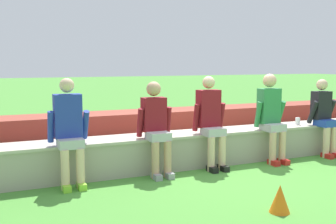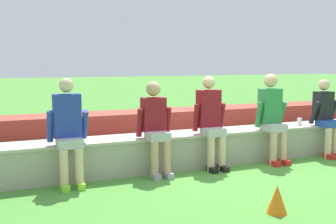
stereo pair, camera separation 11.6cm
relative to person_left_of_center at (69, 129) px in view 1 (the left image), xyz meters
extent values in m
plane|color=#4C9338|center=(2.40, 0.01, -0.76)|extent=(80.00, 80.00, 0.00)
cube|color=#A8A08E|center=(2.40, 0.29, -0.50)|extent=(9.63, 0.56, 0.53)
cube|color=#BCB39F|center=(2.40, 0.29, -0.25)|extent=(9.67, 0.60, 0.04)
cube|color=brown|center=(2.40, 1.08, -0.59)|extent=(13.03, 0.80, 0.35)
cube|color=#9C4536|center=(2.40, 1.88, -0.41)|extent=(13.03, 0.80, 0.71)
cylinder|color=beige|center=(-0.10, -0.19, -0.50)|extent=(0.11, 0.11, 0.53)
cylinder|color=beige|center=(0.10, -0.19, -0.50)|extent=(0.11, 0.11, 0.53)
cube|color=#8CD833|center=(-0.10, -0.23, -0.72)|extent=(0.10, 0.22, 0.08)
cube|color=#8CD833|center=(0.10, -0.23, -0.72)|extent=(0.10, 0.22, 0.08)
cube|color=#B2B2B7|center=(0.00, -0.06, -0.18)|extent=(0.32, 0.31, 0.12)
cube|color=#23389E|center=(0.00, 0.07, 0.16)|extent=(0.36, 0.20, 0.58)
sphere|color=beige|center=(0.00, 0.07, 0.57)|extent=(0.19, 0.19, 0.19)
cylinder|color=#23389E|center=(-0.23, 0.05, 0.03)|extent=(0.08, 0.16, 0.43)
cylinder|color=#23389E|center=(0.23, 0.05, 0.03)|extent=(0.08, 0.25, 0.42)
cylinder|color=tan|center=(1.16, -0.18, -0.50)|extent=(0.11, 0.11, 0.53)
cylinder|color=tan|center=(1.34, -0.18, -0.50)|extent=(0.11, 0.11, 0.53)
cube|color=#99999E|center=(1.16, -0.22, -0.72)|extent=(0.10, 0.22, 0.08)
cube|color=#99999E|center=(1.34, -0.22, -0.72)|extent=(0.10, 0.22, 0.08)
cube|color=#B2B2B7|center=(1.25, -0.06, -0.18)|extent=(0.31, 0.30, 0.12)
cube|color=maroon|center=(1.25, 0.11, 0.12)|extent=(0.34, 0.20, 0.49)
sphere|color=tan|center=(1.25, 0.11, 0.49)|extent=(0.21, 0.21, 0.21)
cylinder|color=maroon|center=(1.03, 0.09, 0.01)|extent=(0.08, 0.17, 0.43)
cylinder|color=maroon|center=(1.47, 0.09, 0.01)|extent=(0.08, 0.15, 0.43)
cylinder|color=beige|center=(2.07, -0.16, -0.50)|extent=(0.11, 0.11, 0.53)
cylinder|color=beige|center=(2.26, -0.16, -0.50)|extent=(0.11, 0.11, 0.53)
cube|color=black|center=(2.07, -0.20, -0.72)|extent=(0.10, 0.22, 0.08)
cube|color=black|center=(2.26, -0.20, -0.72)|extent=(0.10, 0.22, 0.08)
cube|color=#B2B2B7|center=(2.16, -0.05, -0.18)|extent=(0.31, 0.28, 0.12)
cube|color=maroon|center=(2.16, 0.11, 0.16)|extent=(0.35, 0.20, 0.57)
sphere|color=beige|center=(2.16, 0.11, 0.56)|extent=(0.19, 0.19, 0.19)
cylinder|color=maroon|center=(1.94, 0.09, 0.03)|extent=(0.08, 0.15, 0.43)
cylinder|color=maroon|center=(2.39, 0.09, 0.03)|extent=(0.08, 0.17, 0.43)
cylinder|color=#DBAD89|center=(3.17, -0.20, -0.50)|extent=(0.11, 0.11, 0.53)
cylinder|color=#DBAD89|center=(3.37, -0.20, -0.50)|extent=(0.11, 0.11, 0.53)
cube|color=red|center=(3.17, -0.24, -0.72)|extent=(0.10, 0.22, 0.08)
cube|color=red|center=(3.37, -0.24, -0.72)|extent=(0.10, 0.22, 0.08)
cube|color=#B2B2B7|center=(3.27, -0.07, -0.18)|extent=(0.32, 0.33, 0.12)
cube|color=#2D7F47|center=(3.27, 0.05, 0.16)|extent=(0.35, 0.20, 0.57)
sphere|color=#DBAD89|center=(3.27, 0.05, 0.58)|extent=(0.22, 0.22, 0.22)
cylinder|color=#2D7F47|center=(3.04, 0.03, 0.03)|extent=(0.08, 0.16, 0.43)
cylinder|color=#2D7F47|center=(3.49, 0.03, 0.03)|extent=(0.08, 0.22, 0.42)
cylinder|color=beige|center=(4.33, -0.19, -0.50)|extent=(0.11, 0.11, 0.53)
cylinder|color=beige|center=(4.50, -0.19, -0.50)|extent=(0.11, 0.11, 0.53)
cube|color=red|center=(4.33, -0.23, -0.72)|extent=(0.10, 0.22, 0.08)
cube|color=red|center=(4.50, -0.23, -0.72)|extent=(0.10, 0.22, 0.08)
cube|color=#2347B2|center=(4.41, -0.06, -0.18)|extent=(0.28, 0.31, 0.12)
cube|color=black|center=(4.41, 0.06, 0.12)|extent=(0.31, 0.20, 0.49)
sphere|color=beige|center=(4.41, 0.06, 0.48)|extent=(0.19, 0.19, 0.19)
cylinder|color=black|center=(4.21, 0.04, 0.01)|extent=(0.08, 0.23, 0.42)
cylinder|color=black|center=(4.62, 0.04, 0.01)|extent=(0.08, 0.23, 0.42)
cylinder|color=silver|center=(4.75, 0.24, -0.13)|extent=(0.07, 0.07, 0.21)
cylinder|color=black|center=(4.75, 0.24, -0.01)|extent=(0.04, 0.04, 0.02)
cylinder|color=white|center=(4.06, 0.24, -0.17)|extent=(0.08, 0.08, 0.12)
cone|color=orange|center=(1.91, -1.94, -0.61)|extent=(0.23, 0.23, 0.31)
camera|label=1|loc=(-0.94, -5.35, 0.87)|focal=43.36mm
camera|label=2|loc=(-0.84, -5.40, 0.87)|focal=43.36mm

